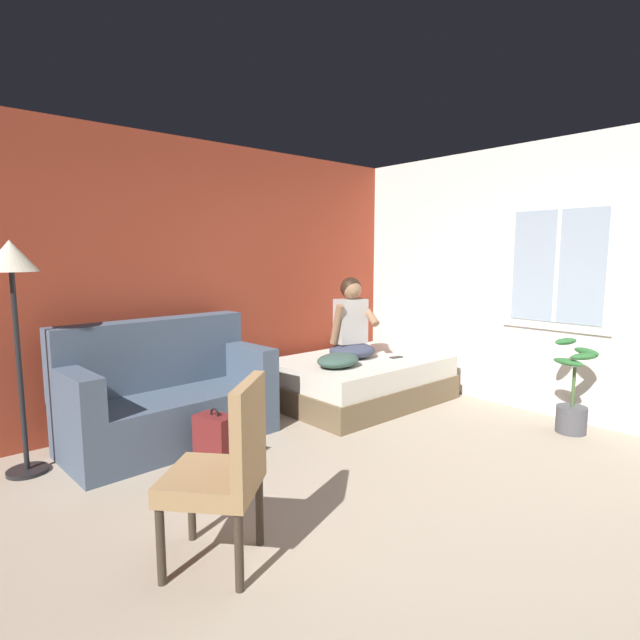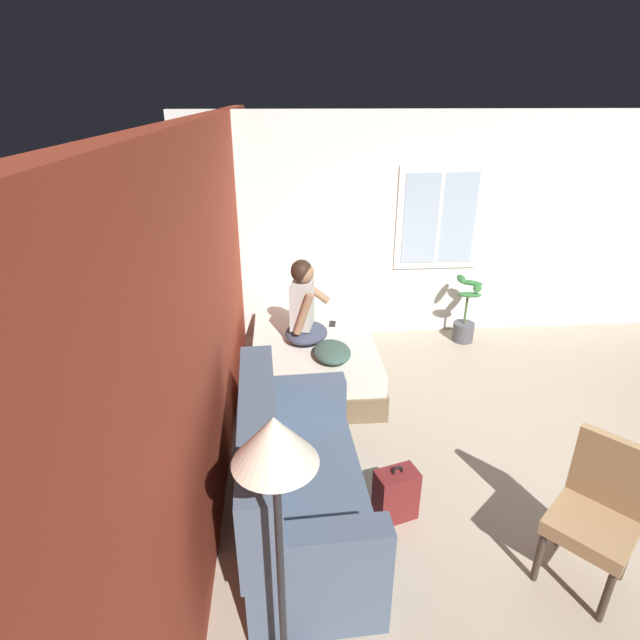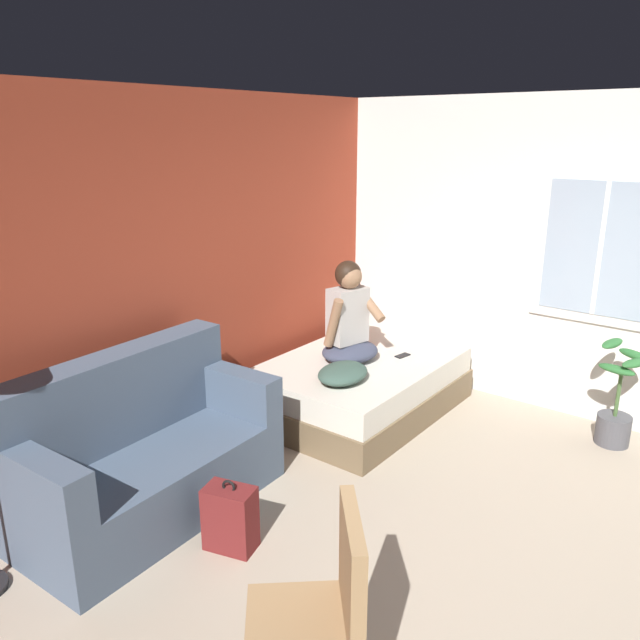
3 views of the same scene
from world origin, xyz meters
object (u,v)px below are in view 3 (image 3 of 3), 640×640
Objects in this scene: person_seated at (349,321)px; throw_pillow at (343,373)px; couch at (144,454)px; side_chair at (319,614)px; backpack at (231,518)px; bed at (360,386)px; cell_phone at (403,356)px; potted_plant at (616,409)px.

person_seated is 0.57m from throw_pillow.
person_seated is 1.82× the size of throw_pillow.
couch is 1.77× the size of side_chair.
backpack is at bearing -164.46° from person_seated.
bed reaches higher than backpack.
side_chair reaches higher than cell_phone.
cell_phone is at bearing 103.74° from potted_plant.
potted_plant is (0.42, -1.70, -0.18)m from cell_phone.
side_chair is 3.37m from potted_plant.
cell_phone is 0.17× the size of potted_plant.
throw_pillow reaches higher than cell_phone.
couch is 1.68m from throw_pillow.
bed is 2.12m from couch.
bed is 2.08m from potted_plant.
cell_phone is (2.41, -0.51, 0.09)m from couch.
couch is 2.04× the size of potted_plant.
person_seated is 2.16m from backpack.
potted_plant is at bearing -28.14° from backpack.
throw_pillow reaches higher than backpack.
couch is at bearing 87.73° from cell_phone.
couch reaches higher than side_chair.
bed is 3.83× the size of throw_pillow.
side_chair is 1.15× the size of potted_plant.
backpack is (-1.99, -0.55, -0.64)m from person_seated.
cell_phone is at bearing 24.47° from side_chair.
cell_phone is (0.31, -0.24, 0.25)m from bed.
person_seated reaches higher than side_chair.
potted_plant is at bearing -156.56° from cell_phone.
side_chair is 1.12× the size of person_seated.
potted_plant reaches higher than bed.
person_seated is 2.24m from potted_plant.
couch is 12.04× the size of cell_phone.
couch is at bearing 94.25° from backpack.
bed is at bearing 18.08° from throw_pillow.
side_chair reaches higher than bed.
bed is 12.75× the size of cell_phone.
backpack is at bearing -168.93° from throw_pillow.
potted_plant reaches higher than throw_pillow.
cell_phone is at bearing -6.00° from throw_pillow.
side_chair is 1.30m from backpack.
couch is 3.79× the size of backpack.
throw_pillow is 2.17m from potted_plant.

